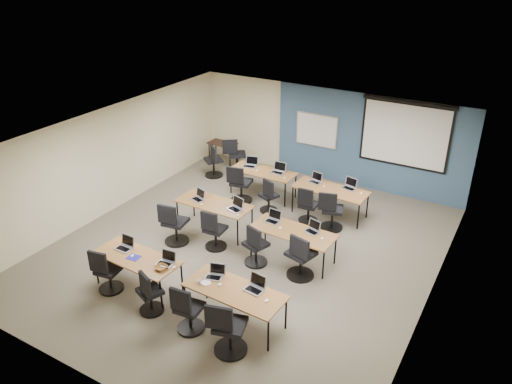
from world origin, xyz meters
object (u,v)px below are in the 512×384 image
Objects in this scene: laptop_7 at (313,229)px; task_chair_7 at (300,260)px; task_chair_2 at (188,313)px; task_chair_3 at (228,332)px; training_table_front_right at (235,292)px; task_chair_5 at (214,233)px; laptop_5 at (236,206)px; task_chair_8 at (240,187)px; task_chair_11 at (331,214)px; spare_chair_b at (214,164)px; task_chair_6 at (255,248)px; training_table_front_left at (137,259)px; training_table_mid_left at (214,205)px; laptop_1 at (166,260)px; training_table_back_left at (263,172)px; laptop_6 at (273,219)px; task_chair_10 at (308,208)px; laptop_11 at (350,186)px; task_chair_1 at (149,296)px; utility_table at (223,146)px; whiteboard at (317,130)px; laptop_4 at (199,197)px; training_table_mid_right at (293,233)px; laptop_8 at (250,164)px; spare_chair_a at (236,158)px; laptop_10 at (316,180)px; projector_screen at (405,131)px; task_chair_9 at (269,198)px; laptop_3 at (255,286)px; laptop_2 at (215,274)px; task_chair_0 at (107,274)px; task_chair_4 at (174,227)px; training_table_back_right at (330,191)px.

laptop_7 is 0.29× the size of task_chair_7.
task_chair_2 is 0.94× the size of task_chair_3.
task_chair_5 is at bearing 135.33° from training_table_front_right.
task_chair_8 is (-0.87, 1.57, -0.36)m from laptop_5.
task_chair_11 is 4.35m from spare_chair_b.
spare_chair_b reaches higher than task_chair_6.
training_table_front_left is 0.98× the size of training_table_mid_left.
laptop_1 is 0.32× the size of task_chair_6.
laptop_6 is (1.54, -2.28, 0.11)m from training_table_back_left.
task_chair_7 is at bearing -72.51° from task_chair_10.
laptop_7 is at bearing -74.84° from laptop_11.
laptop_7 reaches higher than training_table_front_right.
spare_chair_b is (-4.28, 0.19, -0.37)m from laptop_11.
utility_table is (-2.72, 6.56, 0.26)m from task_chair_1.
whiteboard reaches higher than laptop_4.
training_table_back_left is at bearing 133.95° from training_table_mid_right.
spare_chair_a is at bearing 124.06° from laptop_8.
laptop_10 is (-0.61, 4.88, 0.10)m from training_table_front_right.
task_chair_10 is (-0.44, 4.04, -0.29)m from training_table_front_right.
spare_chair_b is (-5.09, -1.48, -1.47)m from projector_screen.
task_chair_8 is 1.10× the size of task_chair_9.
training_table_back_left is 2.95m from task_chair_5.
spare_chair_a is (-1.18, 1.66, -0.00)m from task_chair_8.
task_chair_3 reaches higher than laptop_8.
whiteboard is 1.30× the size of task_chair_5.
laptop_6 is at bearing 96.51° from task_chair_1.
laptop_8 is at bearing 128.82° from laptop_3.
laptop_2 is at bearing 10.85° from training_table_front_left.
spare_chair_a reaches higher than task_chair_0.
laptop_1 is at bearing -112.02° from projector_screen.
task_chair_0 is 0.96× the size of spare_chair_b.
task_chair_4 reaches higher than laptop_7.
task_chair_2 is at bearing -131.02° from laptop_3.
laptop_7 is at bearing 48.27° from training_table_front_left.
laptop_7 is at bearing 56.21° from task_chair_6.
task_chair_3 reaches higher than spare_chair_b.
training_table_back_right is 2.20m from laptop_6.
training_table_back_left is at bearing 71.24° from task_chair_4.
whiteboard is at bearing 117.57° from task_chair_6.
training_table_mid_right is 1.88× the size of task_chair_0.
task_chair_11 reaches higher than task_chair_10.
task_chair_5 reaches higher than task_chair_1.
task_chair_4 is at bearing -161.29° from training_table_mid_right.
task_chair_10 is at bearing 98.70° from training_table_front_right.
task_chair_2 is at bearing -113.33° from laptop_2.
laptop_8 is (-1.07, 5.47, 0.41)m from task_chair_1.
task_chair_6 is 3.10m from laptop_10.
laptop_8 is at bearing 166.12° from training_table_back_left.
training_table_mid_right is at bearing 14.13° from laptop_4.
task_chair_4 is at bearing -114.81° from training_table_mid_left.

